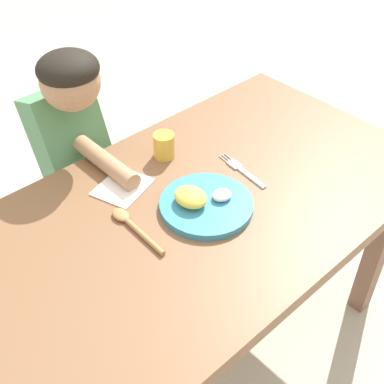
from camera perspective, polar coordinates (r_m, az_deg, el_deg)
ground_plane at (r=1.91m, az=1.03°, el=-16.67°), size 8.00×8.00×0.00m
dining_table at (r=1.44m, az=1.31°, el=-3.48°), size 1.33×0.76×0.69m
plate at (r=1.34m, az=1.33°, el=-1.23°), size 0.25×0.25×0.06m
fork at (r=1.48m, az=5.71°, el=2.38°), size 0.04×0.19×0.01m
spoon at (r=1.30m, az=-6.77°, el=-3.68°), size 0.04×0.21×0.02m
drinking_cup at (r=1.51m, az=-3.15°, el=5.22°), size 0.06×0.06×0.08m
person at (r=1.72m, az=-12.80°, el=1.90°), size 0.21×0.44×1.01m
napkin at (r=1.43m, az=-7.79°, el=0.56°), size 0.18×0.16×0.00m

